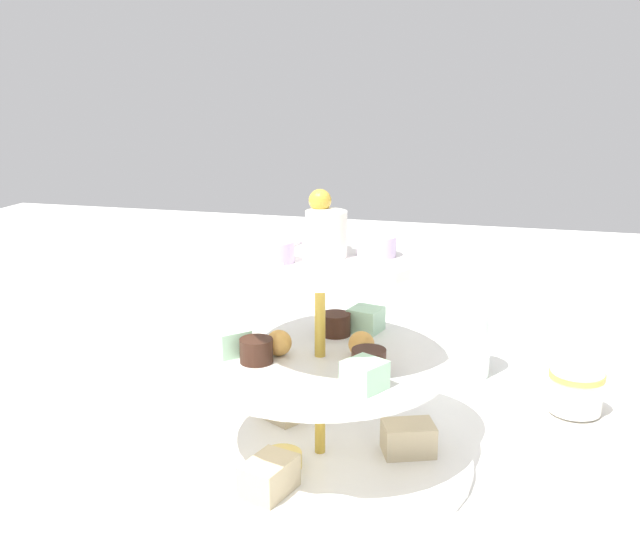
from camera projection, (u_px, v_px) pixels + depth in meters
name	position (u px, v px, depth m)	size (l,w,h in m)	color
ground_plane	(320.00, 461.00, 0.72)	(2.40, 2.40, 0.00)	white
tiered_serving_stand	(320.00, 381.00, 0.69)	(0.29, 0.29, 0.26)	white
water_glass_short_left	(464.00, 342.00, 0.91)	(0.06, 0.06, 0.08)	silver
teacup_with_saucer	(575.00, 394.00, 0.81)	(0.09, 0.09, 0.05)	white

